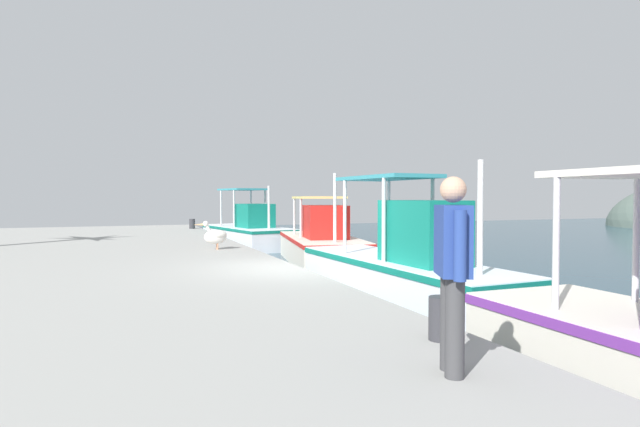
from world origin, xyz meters
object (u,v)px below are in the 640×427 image
(mooring_bollard_nearest, at_px, (192,224))
(pelican, at_px, (216,236))
(fishing_boat_nearest, at_px, (248,232))
(fishing_boat_second, at_px, (322,244))
(mooring_bollard_second, at_px, (441,318))
(fishing_boat_third, at_px, (404,271))
(fisherman_standing, at_px, (453,265))

(mooring_bollard_nearest, bearing_deg, pelican, -3.51)
(fishing_boat_nearest, relative_size, fishing_boat_second, 1.02)
(fishing_boat_nearest, relative_size, mooring_bollard_second, 14.05)
(mooring_bollard_second, bearing_deg, fishing_boat_nearest, 172.87)
(fishing_boat_nearest, height_order, fishing_boat_second, fishing_boat_second)
(fishing_boat_second, xyz_separation_m, fishing_boat_third, (7.02, -0.92, 0.06))
(fishing_boat_second, relative_size, fishing_boat_third, 0.95)
(fishing_boat_nearest, height_order, mooring_bollard_second, fishing_boat_nearest)
(fishing_boat_second, distance_m, mooring_bollard_second, 12.28)
(fishing_boat_nearest, distance_m, fisherman_standing, 19.52)
(pelican, distance_m, mooring_bollard_second, 10.06)
(pelican, xyz_separation_m, fisherman_standing, (10.93, 0.11, 0.52))
(fishing_boat_second, relative_size, fisherman_standing, 3.75)
(mooring_bollard_nearest, height_order, mooring_bollard_second, mooring_bollard_nearest)
(fishing_boat_second, relative_size, pelican, 6.55)
(fishing_boat_third, height_order, mooring_bollard_nearest, fishing_boat_third)
(fishing_boat_nearest, distance_m, fishing_boat_second, 6.66)
(pelican, height_order, mooring_bollard_nearest, pelican)
(mooring_bollard_nearest, xyz_separation_m, mooring_bollard_second, (20.09, -0.00, -0.00))
(fishing_boat_third, relative_size, mooring_bollard_second, 14.44)
(fishing_boat_nearest, xyz_separation_m, fishing_boat_third, (13.61, 0.09, 0.06))
(fishing_boat_nearest, height_order, pelican, fishing_boat_nearest)
(fishing_boat_third, xyz_separation_m, pelican, (-5.25, -3.01, 0.45))
(fishing_boat_third, relative_size, fisherman_standing, 3.93)
(pelican, bearing_deg, fishing_boat_third, 29.83)
(fishing_boat_second, bearing_deg, fishing_boat_third, -7.44)
(mooring_bollard_nearest, bearing_deg, mooring_bollard_second, -0.00)
(fishing_boat_third, bearing_deg, fishing_boat_nearest, -179.62)
(mooring_bollard_second, bearing_deg, fisherman_standing, -29.60)
(fishing_boat_second, xyz_separation_m, mooring_bollard_second, (11.82, -3.31, 0.34))
(fishing_boat_nearest, bearing_deg, pelican, -19.25)
(fishing_boat_third, bearing_deg, mooring_bollard_nearest, -171.11)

